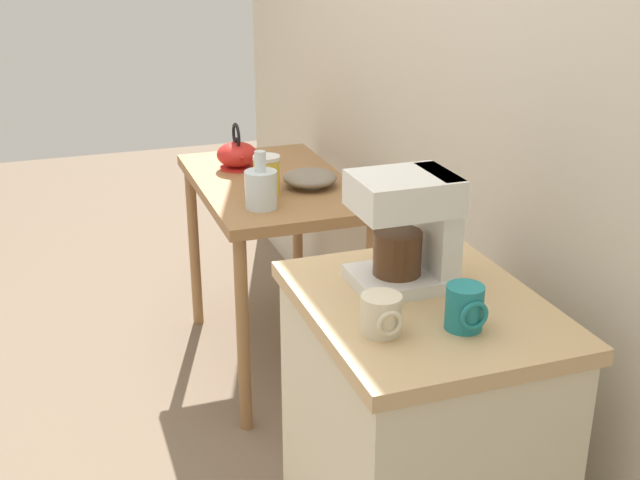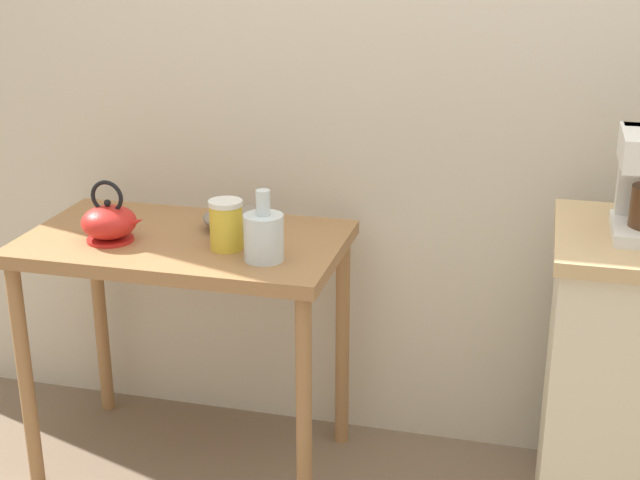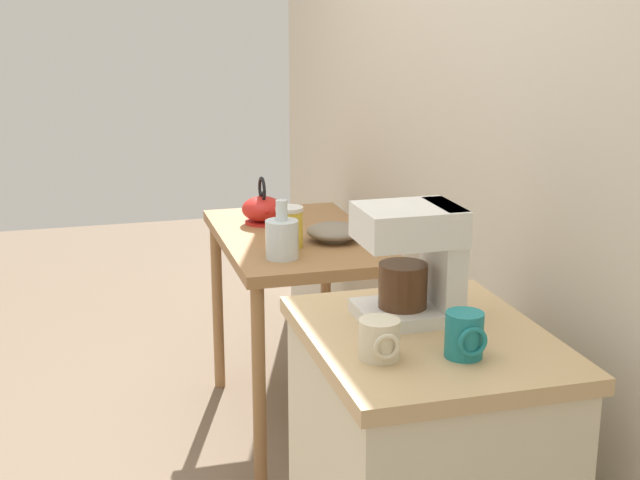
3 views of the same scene
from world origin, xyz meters
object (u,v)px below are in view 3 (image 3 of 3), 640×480
object	(u,v)px
coffee_maker	(417,258)
mug_small_cream	(380,339)
glass_carafe_vase	(282,238)
bowl_stoneware	(334,231)
mug_dark_teal	(465,335)
teakettle	(262,209)
canister_enamel	(289,227)

from	to	relation	value
coffee_maker	mug_small_cream	world-z (taller)	coffee_maker
coffee_maker	mug_small_cream	size ratio (longest dim) A/B	2.87
coffee_maker	glass_carafe_vase	bearing A→B (deg)	-175.14
bowl_stoneware	mug_dark_teal	world-z (taller)	mug_dark_teal
teakettle	glass_carafe_vase	size ratio (longest dim) A/B	0.98
glass_carafe_vase	coffee_maker	world-z (taller)	coffee_maker
glass_carafe_vase	canister_enamel	world-z (taller)	glass_carafe_vase
mug_dark_teal	mug_small_cream	size ratio (longest dim) A/B	1.03
canister_enamel	mug_dark_teal	world-z (taller)	mug_dark_teal
glass_carafe_vase	mug_small_cream	bearing A→B (deg)	-3.50
teakettle	mug_dark_teal	distance (m)	1.69
mug_dark_teal	mug_small_cream	distance (m)	0.17
coffee_maker	canister_enamel	bearing A→B (deg)	-178.60
teakettle	coffee_maker	bearing A→B (deg)	1.96
bowl_stoneware	glass_carafe_vase	xyz separation A→B (m)	(0.16, -0.23, 0.04)
glass_carafe_vase	canister_enamel	size ratio (longest dim) A/B	1.39
canister_enamel	mug_small_cream	bearing A→B (deg)	-5.61
canister_enamel	coffee_maker	size ratio (longest dim) A/B	0.54
coffee_maker	mug_small_cream	distance (m)	0.27
mug_dark_teal	mug_small_cream	xyz separation A→B (m)	(-0.04, -0.17, -0.01)
bowl_stoneware	mug_small_cream	world-z (taller)	mug_small_cream
teakettle	glass_carafe_vase	bearing A→B (deg)	-4.08
canister_enamel	mug_dark_teal	bearing A→B (deg)	1.65
bowl_stoneware	glass_carafe_vase	world-z (taller)	glass_carafe_vase
teakettle	canister_enamel	size ratio (longest dim) A/B	1.36
glass_carafe_vase	bowl_stoneware	bearing A→B (deg)	125.18
glass_carafe_vase	mug_dark_teal	world-z (taller)	mug_dark_teal
teakettle	coffee_maker	world-z (taller)	coffee_maker
glass_carafe_vase	mug_small_cream	size ratio (longest dim) A/B	2.16
teakettle	canister_enamel	bearing A→B (deg)	3.78
bowl_stoneware	teakettle	bearing A→B (deg)	-148.26
glass_carafe_vase	coffee_maker	xyz separation A→B (m)	(0.98, 0.08, 0.20)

